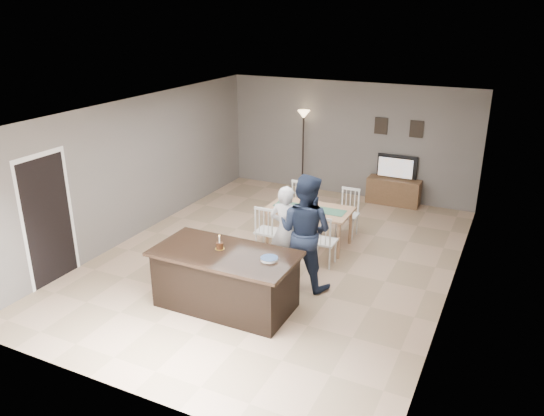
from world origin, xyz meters
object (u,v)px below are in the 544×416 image
at_px(plate_stack, 269,259).
at_px(floor_lamp, 303,129).
at_px(birthday_cake, 220,246).
at_px(dining_table, 309,215).
at_px(man, 305,231).
at_px(woman, 286,231).
at_px(kitchen_island, 226,279).
at_px(tv_console, 393,191).
at_px(television, 396,167).

distance_m(plate_stack, floor_lamp, 5.86).
height_order(birthday_cake, dining_table, birthday_cake).
xyz_separation_m(plate_stack, dining_table, (-0.42, 2.58, -0.31)).
bearing_deg(man, woman, -19.98).
height_order(plate_stack, dining_table, dining_table).
relative_size(kitchen_island, man, 1.14).
bearing_deg(tv_console, plate_stack, -95.11).
distance_m(birthday_cake, plate_stack, 0.83).
height_order(television, floor_lamp, floor_lamp).
bearing_deg(tv_console, dining_table, -107.23).
relative_size(woman, man, 0.83).
bearing_deg(birthday_cake, dining_table, 80.83).
height_order(tv_console, dining_table, dining_table).
height_order(kitchen_island, birthday_cake, birthday_cake).
bearing_deg(plate_stack, birthday_cake, 178.62).
height_order(plate_stack, floor_lamp, floor_lamp).
height_order(man, floor_lamp, floor_lamp).
distance_m(man, dining_table, 1.62).
bearing_deg(plate_stack, man, 84.39).
bearing_deg(floor_lamp, dining_table, -65.16).
bearing_deg(dining_table, kitchen_island, -97.35).
relative_size(kitchen_island, floor_lamp, 1.08).
height_order(television, plate_stack, television).
distance_m(man, plate_stack, 1.09).
xyz_separation_m(woman, birthday_cake, (-0.50, -1.28, 0.16)).
xyz_separation_m(man, birthday_cake, (-0.94, -1.07, 0.01)).
xyz_separation_m(woman, plate_stack, (0.33, -1.30, 0.13)).
distance_m(television, woman, 4.37).
bearing_deg(floor_lamp, tv_console, -0.50).
xyz_separation_m(kitchen_island, plate_stack, (0.71, 0.05, 0.47)).
relative_size(television, woman, 0.58).
bearing_deg(tv_console, woman, -101.00).
bearing_deg(woman, television, -101.40).
relative_size(television, man, 0.48).
bearing_deg(television, man, 85.09).
bearing_deg(woman, birthday_cake, 67.91).
bearing_deg(birthday_cake, plate_stack, -1.38).
bearing_deg(television, floor_lamp, 1.25).
bearing_deg(woman, floor_lamp, -71.55).
bearing_deg(tv_console, floor_lamp, 179.50).
xyz_separation_m(tv_console, man, (-0.39, -4.43, 0.65)).
bearing_deg(plate_stack, floor_lamp, 107.89).
xyz_separation_m(kitchen_island, woman, (0.38, 1.35, 0.33)).
relative_size(tv_console, birthday_cake, 5.41).
distance_m(woman, birthday_cake, 1.39).
distance_m(man, birthday_cake, 1.42).
distance_m(kitchen_island, woman, 1.44).
height_order(tv_console, man, man).
xyz_separation_m(kitchen_island, television, (1.20, 5.64, 0.41)).
distance_m(kitchen_island, dining_table, 2.65).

